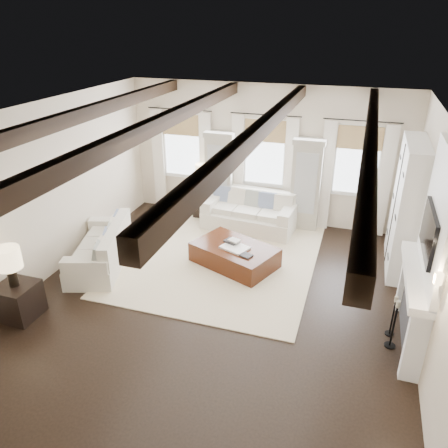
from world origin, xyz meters
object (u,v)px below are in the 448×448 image
(sofa_back, at_px, (250,214))
(side_table_front, at_px, (18,301))
(ottoman, at_px, (235,255))
(sofa_left, at_px, (103,250))
(side_table_back, at_px, (204,204))

(sofa_back, bearing_deg, side_table_front, -121.71)
(sofa_back, bearing_deg, ottoman, -85.10)
(sofa_left, distance_m, side_table_front, 1.91)
(ottoman, bearing_deg, side_table_front, -114.89)
(ottoman, distance_m, side_table_back, 2.48)
(side_table_front, height_order, side_table_back, side_table_back)
(side_table_back, bearing_deg, side_table_front, -107.40)
(ottoman, height_order, side_table_front, side_table_front)
(sofa_back, relative_size, sofa_left, 1.01)
(ottoman, relative_size, side_table_front, 2.67)
(sofa_back, xyz_separation_m, side_table_back, (-1.25, 0.31, -0.03))
(sofa_left, height_order, ottoman, sofa_left)
(ottoman, xyz_separation_m, side_table_front, (-2.88, -2.68, 0.09))
(side_table_back, bearing_deg, sofa_left, -110.35)
(side_table_back, bearing_deg, sofa_back, -14.01)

